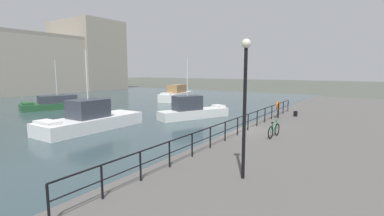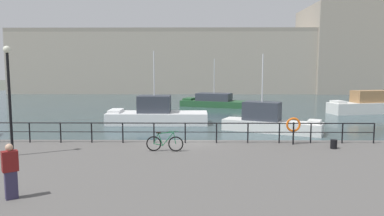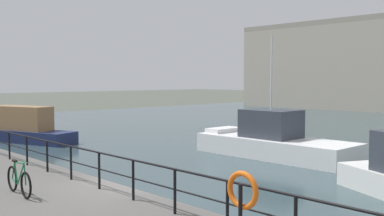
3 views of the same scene
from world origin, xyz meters
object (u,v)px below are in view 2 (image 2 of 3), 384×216
Objects in this scene: harbor_building at (224,61)px; moored_blue_motorboat at (369,105)px; quay_lamp_post at (9,87)px; moored_red_daysailer at (156,114)px; parked_bicycle at (165,143)px; moored_harbor_tender at (269,121)px; standing_person at (10,171)px; mooring_bollard at (334,144)px; life_ring_stand at (293,126)px; moored_cabin_cruiser at (217,102)px.

moored_blue_motorboat is (12.89, -33.92, -5.22)m from harbor_building.
quay_lamp_post is at bearing 27.66° from moored_blue_motorboat.
parked_bicycle is (1.95, -14.02, 0.44)m from moored_red_daysailer.
moored_red_daysailer is 4.80× the size of parked_bicycle.
moored_harbor_tender is at bearing 156.38° from moored_red_daysailer.
moored_harbor_tender reaches higher than standing_person.
moored_red_daysailer is at bearing 127.31° from mooring_bollard.
mooring_bollard is at bearing 7.92° from parked_bicycle.
parked_bicycle is 4.02× the size of mooring_bollard.
life_ring_stand is at bearing 150.51° from mooring_bollard.
moored_red_daysailer reaches higher than moored_blue_motorboat.
mooring_bollard is (8.21, 0.68, -0.17)m from parked_bicycle.
life_ring_stand is at bearing 11.12° from quay_lamp_post.
harbor_building is at bearing 76.42° from quay_lamp_post.
moored_blue_motorboat is at bearing -69.18° from harbor_building.
harbor_building is at bearing -46.54° from standing_person.
parked_bicycle is (-6.84, -55.37, -4.88)m from harbor_building.
life_ring_stand is (-0.37, -53.71, -4.29)m from harbor_building.
quay_lamp_post reaches higher than standing_person.
moored_blue_motorboat is 1.23× the size of moored_harbor_tender.
quay_lamp_post is at bearing -9.93° from standing_person.
moored_red_daysailer is at bearing -102.01° from harbor_building.
quay_lamp_post is at bearing -168.88° from life_ring_stand.
mooring_bollard is 0.26× the size of standing_person.
harbor_building is 36.66m from moored_blue_motorboat.
parked_bicycle is 7.35m from quay_lamp_post.
harbor_building is 9.12× the size of moored_harbor_tender.
standing_person reaches higher than parked_bicycle.
harbor_building is at bearing 89.61° from life_ring_stand.
standing_person is at bearing -100.05° from harbor_building.
moored_red_daysailer reaches higher than moored_cabin_cruiser.
standing_person is (-10.93, -61.67, -4.40)m from harbor_building.
moored_red_daysailer is at bearing 6.38° from moored_blue_motorboat.
harbor_building is 53.89m from life_ring_stand.
moored_harbor_tender is (-12.80, -11.30, -0.10)m from moored_blue_motorboat.
mooring_bollard is (10.17, -13.34, 0.27)m from moored_red_daysailer.
moored_blue_motorboat is at bearing 66.34° from moored_harbor_tender.
moored_cabin_cruiser is (6.04, 13.68, -0.17)m from moored_red_daysailer.
harbor_building is 6.82× the size of moored_cabin_cruiser.
standing_person is (-23.83, -27.75, 0.82)m from moored_blue_motorboat.
moored_harbor_tender is (8.89, -3.86, -0.00)m from moored_red_daysailer.
moored_red_daysailer is at bearing -178.58° from moored_harbor_tender.
mooring_bollard is (1.28, -9.48, 0.27)m from moored_harbor_tender.
quay_lamp_post is at bearing -103.58° from harbor_building.
parked_bicycle is at bearing 97.81° from moored_red_daysailer.
mooring_bollard is at bearing -29.49° from life_ring_stand.
parked_bicycle is 0.36× the size of quay_lamp_post.
moored_blue_motorboat is 17.08m from moored_harbor_tender.
moored_cabin_cruiser is at bearing -113.92° from moored_red_daysailer.
harbor_building is at bearing -102.14° from moored_red_daysailer.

